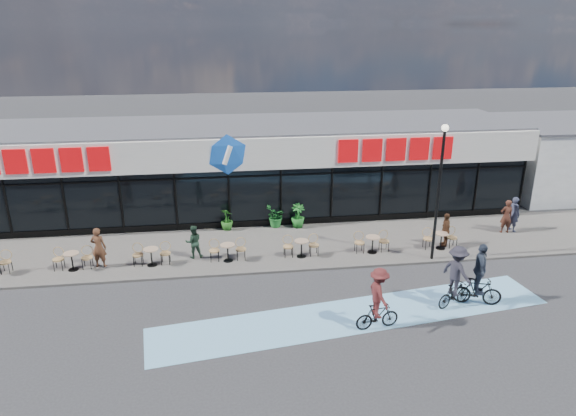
{
  "coord_description": "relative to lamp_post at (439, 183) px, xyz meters",
  "views": [
    {
      "loc": [
        -0.32,
        -16.38,
        9.43
      ],
      "look_at": [
        2.37,
        3.5,
        2.23
      ],
      "focal_mm": 32.0,
      "sensor_mm": 36.0,
      "label": 1
    }
  ],
  "objects": [
    {
      "name": "potted_plant_mid",
      "position": [
        -6.13,
        4.44,
        -2.8
      ],
      "size": [
        1.11,
        1.19,
        1.09
      ],
      "primitive_type": "imported",
      "rotation": [
        0.0,
        0.0,
        4.41
      ],
      "color": "#1D6826",
      "rests_on": "sidewalk"
    },
    {
      "name": "cyclist_a",
      "position": [
        0.16,
        -3.62,
        -2.47
      ],
      "size": [
        1.75,
        1.18,
        2.32
      ],
      "color": "black",
      "rests_on": "ground"
    },
    {
      "name": "building",
      "position": [
        -8.34,
        7.63,
        -1.11
      ],
      "size": [
        30.6,
        6.57,
        4.75
      ],
      "color": "black",
      "rests_on": "ground"
    },
    {
      "name": "lamp_post",
      "position": [
        0.0,
        0.0,
        0.0
      ],
      "size": [
        0.28,
        0.28,
        5.69
      ],
      "color": "black",
      "rests_on": "sidewalk"
    },
    {
      "name": "neighbour_building",
      "position": [
        12.16,
        8.7,
        -1.38
      ],
      "size": [
        9.2,
        7.2,
        4.11
      ],
      "color": "white",
      "rests_on": "ground"
    },
    {
      "name": "potted_plant_right",
      "position": [
        -5.06,
        4.3,
        -2.76
      ],
      "size": [
        0.8,
        0.8,
        1.17
      ],
      "primitive_type": "imported",
      "rotation": [
        0.0,
        0.0,
        0.25
      ],
      "color": "#1B611F",
      "rests_on": "sidewalk"
    },
    {
      "name": "sidewalk",
      "position": [
        -8.34,
        2.2,
        -3.39
      ],
      "size": [
        44.0,
        5.0,
        0.1
      ],
      "primitive_type": "cube",
      "color": "#544F4A",
      "rests_on": "ground"
    },
    {
      "name": "patron_left",
      "position": [
        -13.7,
        1.08,
        -2.49
      ],
      "size": [
        0.69,
        0.52,
        1.7
      ],
      "primitive_type": "imported",
      "rotation": [
        0.0,
        0.0,
        2.95
      ],
      "color": "#4D2D1B",
      "rests_on": "sidewalk"
    },
    {
      "name": "bistro_set_3",
      "position": [
        -11.64,
        1.01,
        -2.89
      ],
      "size": [
        1.54,
        0.62,
        0.9
      ],
      "color": "#9F7F66",
      "rests_on": "sidewalk"
    },
    {
      "name": "bistro_set_2",
      "position": [
        -14.74,
        1.01,
        -2.89
      ],
      "size": [
        1.54,
        0.62,
        0.9
      ],
      "color": "#9F7F66",
      "rests_on": "sidewalk"
    },
    {
      "name": "patron_right",
      "position": [
        -9.94,
        1.47,
        -2.63
      ],
      "size": [
        0.78,
        0.66,
        1.44
      ],
      "primitive_type": "imported",
      "rotation": [
        0.0,
        0.0,
        3.32
      ],
      "color": "#1B3123",
      "rests_on": "sidewalk"
    },
    {
      "name": "bike_lane",
      "position": [
        -4.34,
        -3.8,
        -3.44
      ],
      "size": [
        14.17,
        4.13,
        0.01
      ],
      "primitive_type": "cube",
      "rotation": [
        0.0,
        0.0,
        0.14
      ],
      "color": "#6BA4CA",
      "rests_on": "ground"
    },
    {
      "name": "potted_plant_left",
      "position": [
        -8.5,
        4.42,
        -2.82
      ],
      "size": [
        0.81,
        0.81,
        1.05
      ],
      "primitive_type": "imported",
      "rotation": [
        0.0,
        0.0,
        2.58
      ],
      "color": "#215A19",
      "rests_on": "sidewalk"
    },
    {
      "name": "pedestrian_c",
      "position": [
        4.55,
        2.31,
        -2.53
      ],
      "size": [
        0.6,
        0.41,
        1.62
      ],
      "primitive_type": "imported",
      "rotation": [
        0.0,
        0.0,
        3.11
      ],
      "color": "#3F2016",
      "rests_on": "sidewalk"
    },
    {
      "name": "bistro_set_6",
      "position": [
        -2.33,
        1.01,
        -2.89
      ],
      "size": [
        1.54,
        0.62,
        0.9
      ],
      "color": "#9F7F66",
      "rests_on": "sidewalk"
    },
    {
      "name": "bistro_set_5",
      "position": [
        -5.43,
        1.01,
        -2.89
      ],
      "size": [
        1.54,
        0.62,
        0.9
      ],
      "color": "#9F7F66",
      "rests_on": "sidewalk"
    },
    {
      "name": "bistro_set_4",
      "position": [
        -8.53,
        1.01,
        -2.89
      ],
      "size": [
        1.54,
        0.62,
        0.9
      ],
      "color": "#9F7F66",
      "rests_on": "sidewalk"
    },
    {
      "name": "pedestrian_b",
      "position": [
        5.05,
        2.48,
        -2.5
      ],
      "size": [
        0.52,
        0.68,
        1.69
      ],
      "primitive_type": "imported",
      "rotation": [
        0.0,
        0.0,
        1.76
      ],
      "color": "#2C3045",
      "rests_on": "sidewalk"
    },
    {
      "name": "bistro_set_7",
      "position": [
        0.78,
        1.01,
        -2.89
      ],
      "size": [
        1.54,
        0.62,
        0.9
      ],
      "color": "#9F7F66",
      "rests_on": "sidewalk"
    },
    {
      "name": "cyclist_b",
      "position": [
        -0.7,
        -3.62,
        -2.33
      ],
      "size": [
        1.55,
        1.36,
        2.29
      ],
      "color": "black",
      "rests_on": "ground"
    },
    {
      "name": "cyclist_c",
      "position": [
        -3.81,
        -4.65,
        -2.41
      ],
      "size": [
        1.53,
        1.18,
        2.17
      ],
      "color": "black",
      "rests_on": "ground"
    },
    {
      "name": "pedestrian_a",
      "position": [
        1.09,
        1.24,
        -2.58
      ],
      "size": [
        0.51,
        0.94,
        1.53
      ],
      "primitive_type": "imported",
      "rotation": [
        0.0,
        0.0,
        -1.73
      ],
      "color": "#422717",
      "rests_on": "sidewalk"
    },
    {
      "name": "ground",
      "position": [
        -8.34,
        -2.3,
        -3.44
      ],
      "size": [
        120.0,
        120.0,
        0.0
      ],
      "primitive_type": "plane",
      "color": "#28282B",
      "rests_on": "ground"
    }
  ]
}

